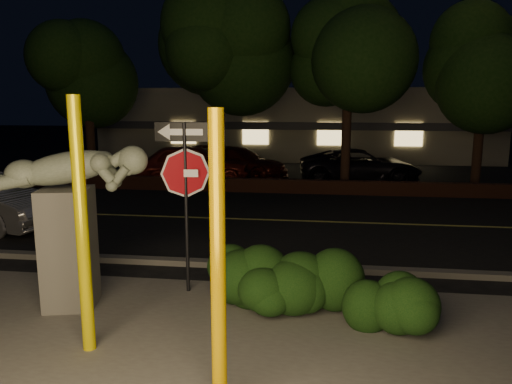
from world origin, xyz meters
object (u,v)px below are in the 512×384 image
yellow_pole_left (82,228)px  yellow_pole_right (218,267)px  sculpture (69,210)px  parked_car_dark (360,166)px  parked_car_darkred (237,163)px  signpost (185,173)px  parked_car_red (192,164)px

yellow_pole_left → yellow_pole_right: size_ratio=1.04×
yellow_pole_right → sculpture: yellow_pole_right is taller
yellow_pole_left → parked_car_dark: bearing=72.7°
yellow_pole_right → sculpture: bearing=140.5°
yellow_pole_left → parked_car_dark: (4.61, 14.85, -1.04)m
parked_car_darkred → parked_car_dark: (5.23, -0.50, 0.01)m
yellow_pole_left → parked_car_darkred: bearing=92.3°
signpost → sculpture: size_ratio=1.13×
parked_car_dark → parked_car_red: bearing=94.8°
yellow_pole_left → parked_car_red: 13.95m
yellow_pole_right → signpost: bearing=111.0°
sculpture → parked_car_red: size_ratio=0.56×
sculpture → parked_car_darkred: bearing=75.9°
signpost → parked_car_red: bearing=101.1°
sculpture → yellow_pole_right: bearing=-52.4°
yellow_pole_right → parked_car_red: bearing=106.0°
yellow_pole_left → signpost: bearing=70.6°
signpost → parked_car_dark: (3.83, 12.63, -1.45)m
parked_car_red → yellow_pole_left: bearing=177.8°
yellow_pole_right → parked_car_darkred: 16.67m
signpost → sculpture: bearing=-156.3°
yellow_pole_left → parked_car_red: bearing=99.1°
yellow_pole_right → parked_car_red: yellow_pole_right is taller
sculpture → parked_car_dark: sculpture is taller
signpost → parked_car_darkred: bearing=92.7°
yellow_pole_right → sculpture: size_ratio=1.24×
signpost → parked_car_darkred: (-1.41, 13.13, -1.47)m
parked_car_darkred → yellow_pole_left: bearing=-158.4°
parked_car_red → parked_car_darkred: parked_car_red is taller
parked_car_red → sculpture: bearing=174.7°
parked_car_darkred → signpost: bearing=-154.6°
parked_car_darkred → parked_car_dark: size_ratio=0.94×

